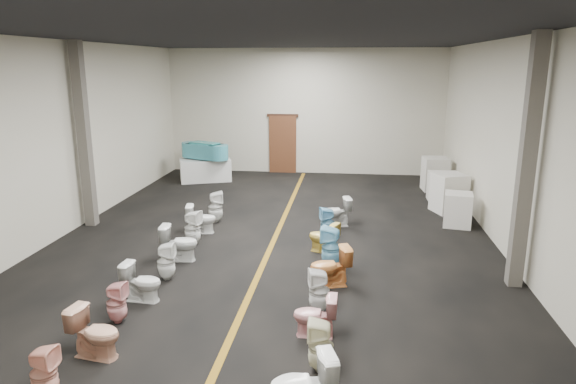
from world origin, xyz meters
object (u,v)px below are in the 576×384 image
Objects in this scene: toilet_right_6 at (331,247)px; appliance_crate_c at (442,187)px; appliance_crate_b at (449,193)px; toilet_right_8 at (328,223)px; toilet_left_2 at (95,333)px; toilet_right_9 at (336,212)px; toilet_left_1 at (44,373)px; toilet_left_5 at (166,261)px; toilet_left_6 at (179,243)px; toilet_left_9 at (215,207)px; toilet_left_4 at (142,282)px; toilet_left_3 at (117,303)px; appliance_crate_d at (435,174)px; appliance_crate_a at (458,210)px; bathtub at (205,150)px; toilet_right_7 at (323,237)px; toilet_right_3 at (315,316)px; toilet_left_8 at (201,219)px; toilet_right_4 at (319,291)px; toilet_right_2 at (321,346)px; display_table at (205,170)px; toilet_right_5 at (330,267)px; toilet_left_7 at (193,228)px.

appliance_crate_c is at bearing 160.67° from toilet_right_6.
appliance_crate_b reaches higher than toilet_right_8.
toilet_left_2 is 0.99× the size of toilet_right_9.
toilet_left_5 is (0.22, 3.59, 0.02)m from toilet_left_1.
toilet_left_6 is 0.93× the size of toilet_left_9.
toilet_left_1 is 1.02× the size of toilet_left_4.
appliance_crate_d is at bearing -32.01° from toilet_left_3.
toilet_left_6 reaches higher than toilet_left_3.
appliance_crate_a is 3.77m from appliance_crate_d.
bathtub is 2.06× the size of appliance_crate_c.
toilet_left_2 is 1.08× the size of toilet_right_7.
toilet_right_7 is (-3.23, -6.02, -0.19)m from appliance_crate_d.
toilet_right_3 is (2.97, 0.92, -0.03)m from toilet_left_2.
appliance_crate_b is 5.32m from toilet_right_6.
toilet_left_9 reaches higher than toilet_right_8.
toilet_right_9 is at bearing -84.30° from toilet_left_8.
toilet_left_2 is 5.32m from toilet_right_7.
toilet_right_7 is (-0.08, 2.76, -0.03)m from toilet_right_4.
toilet_right_3 is (-0.14, 0.90, -0.04)m from toilet_right_2.
toilet_right_7 is at bearing -157.34° from toilet_right_6.
toilet_left_5 is 3.97m from toilet_right_8.
bathtub reaches higher than toilet_left_9.
toilet_left_2 is (1.54, -10.90, -0.01)m from display_table.
toilet_left_6 is 1.78m from toilet_left_8.
toilet_left_6 is at bearing -1.15° from toilet_left_3.
toilet_left_4 is (1.49, -9.16, -0.73)m from bathtub.
appliance_crate_b is 8.09m from toilet_left_5.
toilet_right_6 is at bearing 35.22° from toilet_right_7.
toilet_right_7 is at bearing -31.44° from bathtub.
toilet_right_9 is at bearing -54.32° from toilet_left_6.
toilet_right_7 is (-0.20, 0.86, -0.09)m from toilet_right_6.
toilet_left_4 is at bearing 159.70° from toilet_left_9.
appliance_crate_d reaches higher than toilet_right_9.
toilet_left_4 is at bearing -104.56° from toilet_right_3.
toilet_left_1 is 1.03× the size of toilet_right_7.
bathtub is at bearing 9.33° from toilet_left_3.
toilet_left_2 is at bearing -66.17° from toilet_right_5.
toilet_left_6 is at bearing 0.38° from toilet_left_1.
bathtub is 9.31m from toilet_left_4.
appliance_crate_b is at bearing -90.00° from appliance_crate_c.
toilet_right_4 is (2.93, -0.95, 0.01)m from toilet_left_5.
toilet_left_9 is (0.09, 4.52, 0.07)m from toilet_left_4.
toilet_right_8 is (-0.16, 5.34, 0.00)m from toilet_right_2.
toilet_left_7 reaches higher than toilet_right_7.
toilet_left_8 is 3.12m from toilet_right_7.
appliance_crate_a is 6.34m from toilet_left_8.
toilet_left_3 is 1.00× the size of toilet_left_4.
toilet_right_3 is at bearing -170.38° from toilet_left_9.
toilet_left_2 is at bearing -169.14° from toilet_left_7.
toilet_left_8 is (1.46, -5.50, -0.72)m from bathtub.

